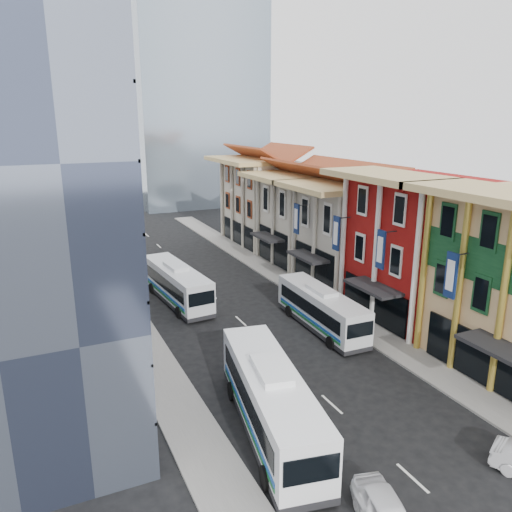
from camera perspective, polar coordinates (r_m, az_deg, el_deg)
name	(u,v)px	position (r m, az deg, el deg)	size (l,w,h in m)	color
ground	(427,492)	(26.67, 19.00, -24.12)	(200.00, 200.00, 0.00)	black
sidewalk_right	(326,305)	(46.32, 8.01, -5.54)	(3.00, 90.00, 0.15)	slate
sidewalk_left	(140,338)	(40.34, -13.08, -9.12)	(3.00, 90.00, 0.15)	slate
shophouse_red	(416,249)	(44.03, 17.87, 0.82)	(8.00, 10.00, 12.00)	maroon
shophouse_cream_near	(350,236)	(51.41, 10.69, 2.22)	(8.00, 9.00, 10.00)	beige
shophouse_cream_mid	(305,220)	(58.78, 5.64, 4.09)	(8.00, 9.00, 10.00)	beige
shophouse_cream_far	(266,202)	(67.80, 1.15, 6.14)	(8.00, 12.00, 11.00)	beige
office_block_far	(22,214)	(56.96, -25.22, 4.35)	(10.00, 18.00, 14.00)	gray
bus_left_near	(271,399)	(27.96, 1.72, -16.06)	(2.93, 12.50, 4.01)	white
bus_left_far	(177,283)	(46.74, -9.05, -3.08)	(2.70, 11.53, 3.70)	silver
bus_right	(321,308)	(40.90, 7.45, -5.94)	(2.55, 10.88, 3.49)	silver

